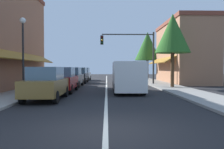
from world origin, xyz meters
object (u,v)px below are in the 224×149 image
(parked_car_distant_left, at_px, (83,74))
(van_in_lane, at_px, (127,76))
(parked_car_nearest_left, at_px, (46,84))
(traffic_signal_mast_arm, at_px, (134,48))
(tree_right_far, at_px, (148,46))
(tree_right_near, at_px, (173,34))
(parked_car_second_left, at_px, (63,80))
(parked_car_far_left, at_px, (79,75))
(parked_car_third_left, at_px, (72,77))
(street_lamp_left_near, at_px, (23,43))

(parked_car_distant_left, height_order, van_in_lane, van_in_lane)
(parked_car_nearest_left, xyz_separation_m, parked_car_distant_left, (-0.02, 19.43, 0.00))
(parked_car_nearest_left, bearing_deg, traffic_signal_mast_arm, 61.20)
(traffic_signal_mast_arm, relative_size, tree_right_far, 0.79)
(van_in_lane, xyz_separation_m, tree_right_near, (4.12, 3.38, 3.46))
(parked_car_second_left, xyz_separation_m, parked_car_distant_left, (-0.10, 15.41, 0.00))
(parked_car_nearest_left, distance_m, parked_car_far_left, 14.02)
(parked_car_far_left, relative_size, van_in_lane, 0.79)
(parked_car_third_left, relative_size, traffic_signal_mast_arm, 0.75)
(traffic_signal_mast_arm, height_order, tree_right_near, tree_right_near)
(parked_car_second_left, distance_m, parked_car_third_left, 4.81)
(parked_car_second_left, xyz_separation_m, parked_car_far_left, (-0.00, 10.00, 0.00))
(parked_car_third_left, height_order, van_in_lane, van_in_lane)
(van_in_lane, bearing_deg, traffic_signal_mast_arm, 79.75)
(parked_car_far_left, height_order, tree_right_far, tree_right_far)
(parked_car_third_left, height_order, tree_right_near, tree_right_near)
(parked_car_second_left, height_order, street_lamp_left_near, street_lamp_left_near)
(tree_right_far, bearing_deg, parked_car_distant_left, -170.81)
(parked_car_second_left, bearing_deg, parked_car_far_left, 90.14)
(parked_car_second_left, relative_size, van_in_lane, 0.79)
(parked_car_nearest_left, bearing_deg, van_in_lane, 38.16)
(tree_right_near, distance_m, tree_right_far, 13.85)
(parked_car_third_left, xyz_separation_m, traffic_signal_mast_arm, (6.02, 2.20, 2.84))
(van_in_lane, height_order, tree_right_far, tree_right_far)
(street_lamp_left_near, bearing_deg, parked_car_nearest_left, -44.75)
(parked_car_nearest_left, relative_size, parked_car_third_left, 0.99)
(parked_car_distant_left, distance_m, street_lamp_left_near, 17.82)
(parked_car_far_left, relative_size, street_lamp_left_near, 0.86)
(parked_car_third_left, height_order, parked_car_far_left, same)
(parked_car_third_left, relative_size, van_in_lane, 0.80)
(tree_right_near, bearing_deg, parked_car_distant_left, 125.45)
(van_in_lane, bearing_deg, parked_car_second_left, 175.99)
(parked_car_nearest_left, bearing_deg, parked_car_second_left, 88.65)
(parked_car_distant_left, distance_m, tree_right_far, 10.09)
(parked_car_distant_left, height_order, tree_right_near, tree_right_near)
(parked_car_far_left, bearing_deg, traffic_signal_mast_arm, -26.04)
(parked_car_third_left, bearing_deg, van_in_lane, -46.45)
(parked_car_second_left, bearing_deg, traffic_signal_mast_arm, 49.87)
(parked_car_far_left, relative_size, tree_right_near, 0.66)
(parked_car_second_left, distance_m, tree_right_far, 19.56)
(traffic_signal_mast_arm, distance_m, tree_right_far, 10.41)
(parked_car_nearest_left, height_order, parked_car_far_left, same)
(parked_car_nearest_left, relative_size, tree_right_near, 0.65)
(parked_car_nearest_left, bearing_deg, parked_car_distant_left, 89.87)
(parked_car_third_left, xyz_separation_m, tree_right_near, (8.79, -1.77, 3.73))
(van_in_lane, bearing_deg, tree_right_far, 75.71)
(parked_car_nearest_left, relative_size, van_in_lane, 0.79)
(parked_car_nearest_left, height_order, tree_right_near, tree_right_near)
(parked_car_second_left, relative_size, street_lamp_left_near, 0.86)
(tree_right_near, bearing_deg, parked_car_second_left, -160.76)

